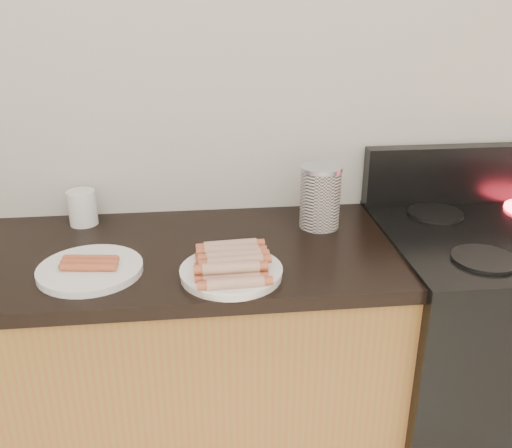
{
  "coord_description": "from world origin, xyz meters",
  "views": [
    {
      "loc": [
        -0.17,
        0.18,
        1.62
      ],
      "look_at": [
        -0.01,
        1.62,
        1.0
      ],
      "focal_mm": 40.0,
      "sensor_mm": 36.0,
      "label": 1
    }
  ],
  "objects": [
    {
      "name": "main_plate",
      "position": [
        -0.09,
        1.51,
        0.91
      ],
      "size": [
        0.33,
        0.33,
        0.02
      ],
      "primitive_type": "cylinder",
      "rotation": [
        0.0,
        0.0,
        -0.29
      ],
      "color": "white",
      "rests_on": "counter_slab"
    },
    {
      "name": "mug",
      "position": [
        -0.53,
        1.92,
        0.96
      ],
      "size": [
        0.11,
        0.11,
        0.11
      ],
      "primitive_type": "cylinder",
      "rotation": [
        0.0,
        0.0,
        -0.32
      ],
      "color": "white",
      "rests_on": "counter_slab"
    },
    {
      "name": "canister",
      "position": [
        0.21,
        1.82,
        1.0
      ],
      "size": [
        0.13,
        0.13,
        0.2
      ],
      "rotation": [
        0.0,
        0.0,
        0.23
      ],
      "color": "white",
      "rests_on": "counter_slab"
    },
    {
      "name": "burner_near_left",
      "position": [
        0.61,
        1.51,
        0.92
      ],
      "size": [
        0.18,
        0.18,
        0.01
      ],
      "primitive_type": "cylinder",
      "color": "black",
      "rests_on": "stove"
    },
    {
      "name": "stove",
      "position": [
        0.78,
        1.68,
        0.46
      ],
      "size": [
        0.76,
        0.65,
        0.91
      ],
      "color": "black",
      "rests_on": "floor"
    },
    {
      "name": "burner_far_left",
      "position": [
        0.61,
        1.84,
        0.92
      ],
      "size": [
        0.18,
        0.18,
        0.01
      ],
      "primitive_type": "cylinder",
      "color": "black",
      "rests_on": "stove"
    },
    {
      "name": "counter_slab",
      "position": [
        -0.7,
        1.69,
        0.88
      ],
      "size": [
        2.2,
        0.62,
        0.04
      ],
      "primitive_type": "cube",
      "color": "black",
      "rests_on": "cabinet_base"
    },
    {
      "name": "hotdog_pile",
      "position": [
        -0.09,
        1.51,
        0.94
      ],
      "size": [
        0.14,
        0.23,
        0.06
      ],
      "rotation": [
        0.0,
        0.0,
        -0.01
      ],
      "color": "maroon",
      "rests_on": "main_plate"
    },
    {
      "name": "plain_sausages",
      "position": [
        -0.46,
        1.57,
        0.93
      ],
      "size": [
        0.14,
        0.09,
        0.02
      ],
      "rotation": [
        0.0,
        0.0,
        -0.13
      ],
      "color": "#C86D4C",
      "rests_on": "side_plate"
    },
    {
      "name": "side_plate",
      "position": [
        -0.46,
        1.57,
        0.91
      ],
      "size": [
        0.31,
        0.31,
        0.02
      ],
      "primitive_type": "cylinder",
      "rotation": [
        0.0,
        0.0,
        0.1
      ],
      "color": "white",
      "rests_on": "counter_slab"
    },
    {
      "name": "cabinet_base",
      "position": [
        -0.7,
        1.69,
        0.43
      ],
      "size": [
        2.2,
        0.59,
        0.86
      ],
      "primitive_type": "cube",
      "color": "brown",
      "rests_on": "floor"
    },
    {
      "name": "wall_back",
      "position": [
        0.0,
        2.0,
        1.3
      ],
      "size": [
        4.0,
        0.04,
        2.6
      ],
      "primitive_type": "cube",
      "color": "silver",
      "rests_on": "ground"
    },
    {
      "name": "stove_panel",
      "position": [
        0.78,
        1.96,
        1.01
      ],
      "size": [
        0.76,
        0.06,
        0.2
      ],
      "primitive_type": "cube",
      "color": "black",
      "rests_on": "stove"
    }
  ]
}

